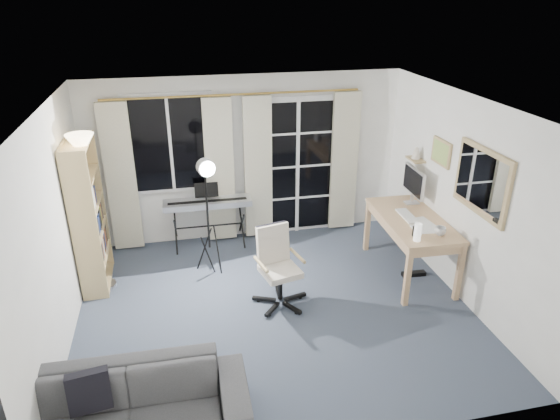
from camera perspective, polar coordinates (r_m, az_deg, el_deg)
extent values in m
cube|color=#3C4558|center=(6.02, -0.61, -11.19)|extent=(4.50, 4.00, 0.02)
cube|color=white|center=(7.07, -12.43, 7.41)|extent=(1.20, 0.06, 1.40)
cube|color=black|center=(7.04, -12.43, 7.34)|extent=(1.10, 0.02, 1.30)
cube|color=white|center=(7.03, -12.43, 7.32)|extent=(0.04, 0.03, 1.30)
cube|color=white|center=(7.42, 1.94, 4.91)|extent=(1.32, 0.06, 2.11)
cube|color=black|center=(7.33, -0.29, 4.67)|extent=(0.55, 0.02, 1.95)
cube|color=black|center=(7.47, 4.23, 4.99)|extent=(0.55, 0.02, 1.95)
cube|color=white|center=(7.39, 2.01, 4.81)|extent=(0.05, 0.04, 2.05)
cube|color=white|center=(7.56, 1.96, 1.41)|extent=(1.15, 0.03, 0.03)
cube|color=white|center=(7.38, 2.01, 4.99)|extent=(1.15, 0.03, 0.03)
cube|color=white|center=(7.23, 2.07, 8.74)|extent=(1.15, 0.03, 0.03)
cylinder|color=gold|center=(6.89, -5.24, 13.01)|extent=(3.50, 0.03, 0.03)
cube|color=beige|center=(7.15, -17.73, 3.43)|extent=(0.40, 0.07, 2.10)
cube|color=beige|center=(7.13, -6.89, 4.39)|extent=(0.40, 0.07, 2.10)
cube|color=beige|center=(7.19, -2.52, 4.73)|extent=(0.40, 0.07, 2.10)
cube|color=beige|center=(7.51, 7.34, 5.40)|extent=(0.40, 0.07, 2.10)
cube|color=tan|center=(6.11, -21.46, -2.17)|extent=(0.30, 0.03, 1.87)
cube|color=tan|center=(6.87, -20.67, 0.88)|extent=(0.30, 0.03, 1.87)
cube|color=tan|center=(6.51, -22.22, -0.66)|extent=(0.04, 0.84, 1.87)
cube|color=tan|center=(6.90, -19.92, -7.42)|extent=(0.31, 0.85, 0.02)
cube|color=tan|center=(6.73, -20.33, -4.90)|extent=(0.31, 0.85, 0.02)
cube|color=tan|center=(6.57, -20.78, -2.18)|extent=(0.31, 0.85, 0.02)
cube|color=tan|center=(6.43, -21.24, 0.66)|extent=(0.31, 0.85, 0.02)
cube|color=tan|center=(6.31, -21.72, 3.62)|extent=(0.31, 0.85, 0.02)
cube|color=tan|center=(6.19, -22.29, 7.10)|extent=(0.31, 0.85, 0.02)
cube|color=white|center=(6.36, -20.63, -5.33)|extent=(0.21, 0.06, 0.24)
cube|color=#A66445|center=(6.46, -20.52, -5.13)|extent=(0.21, 0.04, 0.19)
cube|color=#2E2E2E|center=(6.52, -20.47, -4.70)|extent=(0.21, 0.04, 0.22)
cube|color=#A66445|center=(6.56, -20.45, -4.17)|extent=(0.21, 0.04, 0.28)
cube|color=white|center=(6.64, -20.35, -4.11)|extent=(0.21, 0.05, 0.22)
cube|color=brown|center=(6.72, -20.29, -3.74)|extent=(0.21, 0.04, 0.23)
cube|color=navy|center=(6.78, -20.23, -3.45)|extent=(0.21, 0.05, 0.23)
cube|color=#A66445|center=(6.86, -20.16, -3.19)|extent=(0.21, 0.03, 0.22)
cube|color=brown|center=(6.91, -20.12, -2.91)|extent=(0.21, 0.05, 0.22)
cube|color=#2E2E2E|center=(6.99, -20.06, -2.51)|extent=(0.21, 0.03, 0.25)
cube|color=navy|center=(6.20, -21.12, -2.39)|extent=(0.21, 0.03, 0.26)
cube|color=#2E2E2E|center=(6.26, -21.05, -2.15)|extent=(0.21, 0.06, 0.25)
cube|color=#2E2E2E|center=(6.35, -20.94, -1.92)|extent=(0.21, 0.04, 0.22)
cube|color=navy|center=(6.42, -20.86, -1.71)|extent=(0.21, 0.03, 0.20)
cube|color=navy|center=(6.48, -20.81, -1.39)|extent=(0.21, 0.04, 0.22)
cube|color=#2E2E2E|center=(6.53, -20.77, -0.98)|extent=(0.21, 0.03, 0.26)
cube|color=#2E2E2E|center=(6.61, -20.68, -0.93)|extent=(0.21, 0.05, 0.20)
cube|color=gold|center=(6.68, -20.62, -0.60)|extent=(0.21, 0.04, 0.22)
cube|color=#A66445|center=(6.74, -20.57, -0.30)|extent=(0.21, 0.03, 0.23)
cube|color=#2E2E2E|center=(6.80, -20.51, -0.11)|extent=(0.21, 0.03, 0.22)
cube|color=brown|center=(6.06, -21.62, 0.65)|extent=(0.21, 0.04, 0.26)
cube|color=#2E2E2E|center=(6.14, -21.50, 0.65)|extent=(0.21, 0.03, 0.20)
cube|color=white|center=(6.18, -21.49, 1.21)|extent=(0.21, 0.03, 0.28)
cube|color=white|center=(6.25, -21.40, 1.34)|extent=(0.21, 0.04, 0.26)
cube|color=#A66445|center=(6.32, -21.30, 1.38)|extent=(0.21, 0.03, 0.21)
cube|color=navy|center=(6.38, -21.24, 1.64)|extent=(0.21, 0.04, 0.22)
cylinder|color=#B2B2B7|center=(6.77, -19.42, -8.07)|extent=(0.38, 0.38, 0.03)
cylinder|color=#B2B2B7|center=(6.35, -20.57, -0.95)|extent=(0.04, 0.04, 1.83)
cone|color=#FFE5B2|center=(6.04, -21.87, 7.19)|extent=(0.40, 0.40, 0.19)
cylinder|color=black|center=(7.24, -11.85, -2.11)|extent=(0.03, 0.59, 0.54)
cylinder|color=black|center=(7.24, -11.85, -2.11)|extent=(0.03, 0.59, 0.54)
cylinder|color=black|center=(7.27, -4.40, -1.50)|extent=(0.03, 0.59, 0.54)
cylinder|color=black|center=(7.27, -4.40, -1.50)|extent=(0.03, 0.59, 0.54)
cylinder|color=black|center=(7.24, -8.12, -1.81)|extent=(0.95, 0.04, 0.02)
cube|color=silver|center=(7.09, -8.29, 0.80)|extent=(1.23, 0.33, 0.09)
cube|color=white|center=(7.01, -8.26, 0.81)|extent=(1.14, 0.15, 0.01)
cube|color=black|center=(7.04, -8.28, 1.00)|extent=(1.10, 0.09, 0.01)
cube|color=black|center=(7.12, -8.41, 2.29)|extent=(0.33, 0.07, 0.20)
cylinder|color=black|center=(6.65, -7.12, -4.59)|extent=(0.08, 0.25, 0.65)
cylinder|color=black|center=(6.69, -8.69, -4.52)|extent=(0.24, 0.09, 0.65)
cylinder|color=black|center=(6.53, -8.18, -5.23)|extent=(0.19, 0.19, 0.65)
cylinder|color=black|center=(6.35, -8.32, 0.23)|extent=(0.03, 0.03, 1.12)
cylinder|color=silver|center=(6.10, -8.49, 4.84)|extent=(0.24, 0.16, 0.21)
cylinder|color=white|center=(6.04, -8.29, 4.65)|extent=(0.18, 0.06, 0.19)
cube|color=black|center=(6.14, 1.72, -9.87)|extent=(0.29, 0.11, 0.04)
cylinder|color=black|center=(6.17, 2.32, -9.84)|extent=(0.05, 0.05, 0.04)
cube|color=black|center=(6.22, -0.21, -9.30)|extent=(0.07, 0.29, 0.04)
cylinder|color=black|center=(6.29, -0.30, -9.08)|extent=(0.05, 0.05, 0.04)
cube|color=black|center=(6.09, -1.83, -10.13)|extent=(0.28, 0.15, 0.04)
cylinder|color=black|center=(6.12, -2.50, -10.20)|extent=(0.05, 0.05, 0.04)
cube|color=black|center=(5.92, -0.90, -11.28)|extent=(0.22, 0.25, 0.04)
cylinder|color=black|center=(5.88, -1.25, -11.78)|extent=(0.05, 0.05, 0.04)
cube|color=black|center=(5.95, 1.37, -11.11)|extent=(0.19, 0.27, 0.04)
cylinder|color=black|center=(5.92, 1.87, -11.54)|extent=(0.05, 0.05, 0.04)
cylinder|color=black|center=(5.94, 0.03, -8.65)|extent=(0.06, 0.06, 0.36)
cube|color=beige|center=(5.84, 0.03, -7.02)|extent=(0.50, 0.50, 0.07)
cube|color=beige|center=(5.86, -0.81, -3.85)|extent=(0.41, 0.20, 0.47)
cube|color=black|center=(5.88, -0.96, -3.55)|extent=(0.39, 0.17, 0.43)
cylinder|color=tan|center=(5.70, -2.18, -6.22)|extent=(0.12, 0.36, 0.04)
cylinder|color=tan|center=(5.87, 2.02, -5.22)|extent=(0.12, 0.36, 0.04)
cube|color=tan|center=(6.55, 14.92, -1.08)|extent=(0.79, 1.50, 0.04)
cube|color=tan|center=(6.58, 14.85, -1.66)|extent=(0.75, 1.46, 0.11)
cube|color=tan|center=(6.05, 14.36, -7.51)|extent=(0.07, 0.07, 0.75)
cube|color=tan|center=(6.33, 19.81, -6.73)|extent=(0.07, 0.07, 0.75)
cube|color=tan|center=(7.17, 9.95, -1.81)|extent=(0.07, 0.07, 0.75)
cube|color=tan|center=(7.41, 14.72, -1.38)|extent=(0.07, 0.07, 0.75)
cube|color=silver|center=(6.98, 14.81, 0.83)|extent=(0.19, 0.13, 0.02)
cube|color=silver|center=(6.93, 14.93, 1.89)|extent=(0.04, 0.03, 0.23)
cube|color=silver|center=(6.87, 15.08, 3.19)|extent=(0.06, 0.57, 0.36)
cube|color=black|center=(6.86, 14.92, 3.18)|extent=(0.03, 0.53, 0.32)
cube|color=white|center=(6.56, 14.35, -0.66)|extent=(0.16, 0.45, 0.02)
cube|color=white|center=(6.28, 15.05, -1.88)|extent=(0.07, 0.11, 0.02)
cube|color=white|center=(6.44, 15.94, -1.41)|extent=(0.26, 0.34, 0.01)
cube|color=white|center=(6.25, 16.49, -2.27)|extent=(0.24, 0.18, 0.00)
cube|color=black|center=(6.05, 15.19, -2.36)|extent=(0.05, 0.04, 0.13)
cylinder|color=white|center=(5.94, 15.46, -2.46)|extent=(0.09, 0.09, 0.21)
cube|color=black|center=(6.83, 15.03, -7.05)|extent=(0.32, 0.10, 0.05)
imported|color=silver|center=(6.16, 17.86, -2.20)|extent=(0.13, 0.11, 0.13)
cube|color=tan|center=(5.82, 22.09, 3.03)|extent=(0.04, 0.94, 0.74)
cube|color=white|center=(5.81, 21.93, 3.02)|extent=(0.01, 0.84, 0.64)
cube|color=tan|center=(6.52, 17.97, 6.29)|extent=(0.03, 0.42, 0.32)
cube|color=#55AA5A|center=(6.51, 17.85, 6.29)|extent=(0.00, 0.36, 0.26)
cube|color=tan|center=(6.98, 15.23, 5.60)|extent=(0.16, 0.30, 0.02)
cone|color=beige|center=(6.95, 15.31, 6.31)|extent=(0.12, 0.12, 0.15)
imported|color=#333335|center=(4.53, -17.22, -20.16)|extent=(2.01, 0.63, 0.78)
cube|color=black|center=(4.60, -20.98, -18.77)|extent=(0.36, 0.23, 0.35)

